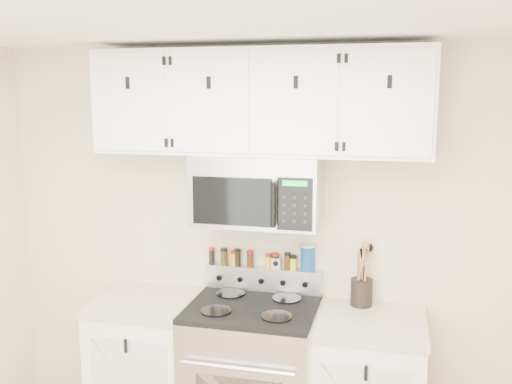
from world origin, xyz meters
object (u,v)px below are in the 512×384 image
(range, at_px, (253,377))
(utensil_crock, at_px, (362,290))
(microwave, at_px, (258,190))
(salt_canister, at_px, (308,258))

(range, height_order, utensil_crock, utensil_crock)
(range, bearing_deg, utensil_crock, 20.29)
(range, distance_m, microwave, 1.15)
(utensil_crock, distance_m, salt_canister, 0.38)
(microwave, bearing_deg, range, -90.23)
(microwave, distance_m, salt_canister, 0.55)
(microwave, bearing_deg, salt_canister, 28.55)
(microwave, height_order, salt_canister, microwave)
(range, relative_size, microwave, 1.45)
(range, height_order, microwave, microwave)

